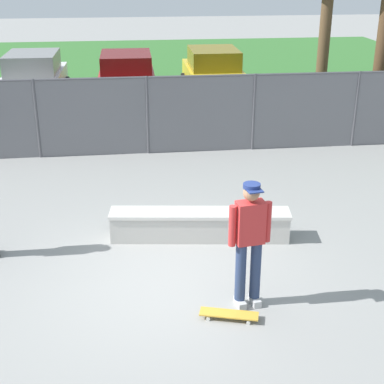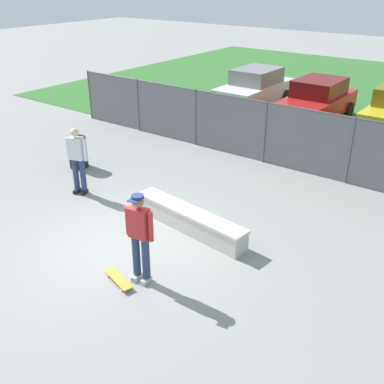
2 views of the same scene
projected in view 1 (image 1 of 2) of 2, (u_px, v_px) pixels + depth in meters
The scene contains 9 objects.
ground_plane at pixel (168, 284), 8.52m from camera, with size 80.00×80.00×0.00m, color gray.
grass_strip at pixel (137, 74), 23.58m from camera, with size 27.86×20.00×0.02m, color #336B2D.
concrete_ledge at pixel (200, 225), 9.79m from camera, with size 3.14×0.85×0.52m.
skateboarder at pixel (249, 239), 7.64m from camera, with size 0.59×0.34×1.84m.
skateboard at pixel (229, 314), 7.68m from camera, with size 0.82×0.42×0.09m.
chainlink_fence at pixel (147, 113), 13.75m from camera, with size 15.93×0.07×1.93m.
car_white at pixel (33, 79), 18.51m from camera, with size 2.05×4.22×1.66m.
car_red at pixel (127, 79), 18.44m from camera, with size 2.05×4.22×1.66m.
car_yellow at pixel (214, 74), 19.29m from camera, with size 2.05×4.22×1.66m.
Camera 1 is at (-0.49, -7.31, 4.58)m, focal length 52.86 mm.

